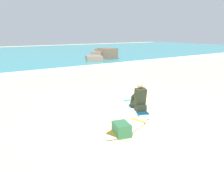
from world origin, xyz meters
TOP-DOWN VIEW (x-y plane):
  - ground_plane at (0.00, 0.00)m, footprint 80.00×80.00m
  - sea at (0.00, 22.69)m, footprint 80.00×28.00m
  - breaking_foam at (0.00, 8.99)m, footprint 80.00×0.90m
  - surfboard_main at (0.27, 0.03)m, footprint 1.40×2.39m
  - surfer_seated at (0.11, -0.33)m, footprint 0.52×0.77m
  - surfboard_spare_near at (-1.03, -1.18)m, footprint 1.93×1.03m
  - rock_outcrop_distant at (6.98, 12.53)m, footprint 3.80×3.42m
  - beach_bag at (-1.41, -1.40)m, footprint 0.47×0.56m

SIDE VIEW (x-z plane):
  - ground_plane at x=0.00m, z-range 0.00..0.00m
  - surfboard_main at x=0.27m, z-range 0.00..0.07m
  - surfboard_spare_near at x=-1.03m, z-range 0.00..0.07m
  - sea at x=0.00m, z-range 0.00..0.10m
  - breaking_foam at x=0.00m, z-range 0.00..0.11m
  - beach_bag at x=-1.41m, z-range 0.00..0.32m
  - rock_outcrop_distant at x=6.98m, z-range -0.12..0.97m
  - surfer_seated at x=0.11m, z-range -0.04..0.91m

